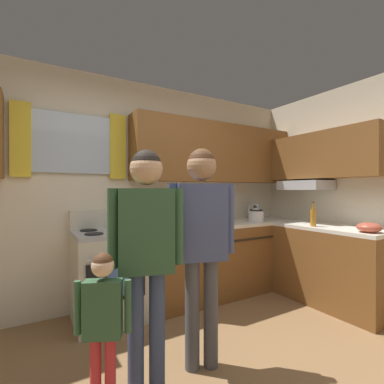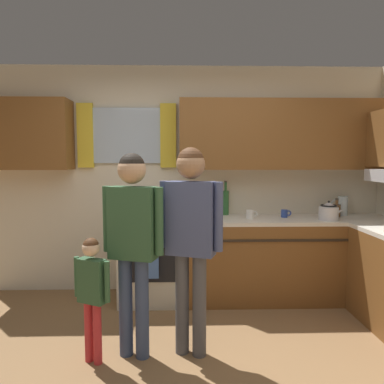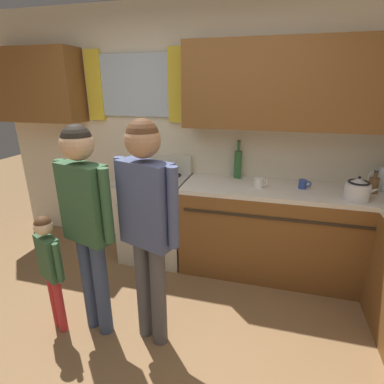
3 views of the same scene
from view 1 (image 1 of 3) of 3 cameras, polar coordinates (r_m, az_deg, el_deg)
back_wall_unit at (r=3.34m, az=-10.82°, el=3.72°), size 4.60×0.42×2.60m
kitchen_counter_run at (r=3.67m, az=13.82°, el=-13.31°), size 2.29×1.86×0.90m
stove_oven at (r=3.08m, az=-16.77°, el=-15.68°), size 0.66×0.67×1.10m
bottle_squat_brown at (r=4.05m, az=12.67°, el=-4.45°), size 0.08×0.08×0.21m
bottle_oil_amber at (r=3.51m, az=23.55°, el=-4.70°), size 0.06×0.06×0.29m
bottle_wine_green at (r=3.48m, az=-4.21°, el=-4.01°), size 0.08×0.08×0.39m
mug_cobalt_blue at (r=3.65m, az=6.17°, el=-5.51°), size 0.11×0.07×0.08m
mug_ceramic_white at (r=3.36m, az=1.53°, el=-5.94°), size 0.13×0.08×0.09m
stovetop_kettle at (r=3.76m, az=12.98°, el=-4.54°), size 0.27×0.20×0.21m
water_pitcher at (r=4.20m, az=12.73°, el=-3.81°), size 0.19×0.11×0.22m
mixing_bowl at (r=3.27m, az=32.49°, el=-6.19°), size 0.22×0.22×0.10m
adult_holding_child at (r=1.87m, az=-9.32°, el=-9.55°), size 0.48×0.25×1.58m
adult_in_plaid at (r=2.08m, az=1.97°, el=-7.76°), size 0.48×0.27×1.63m
small_child at (r=1.82m, az=-17.78°, el=-22.82°), size 0.30×0.18×0.96m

